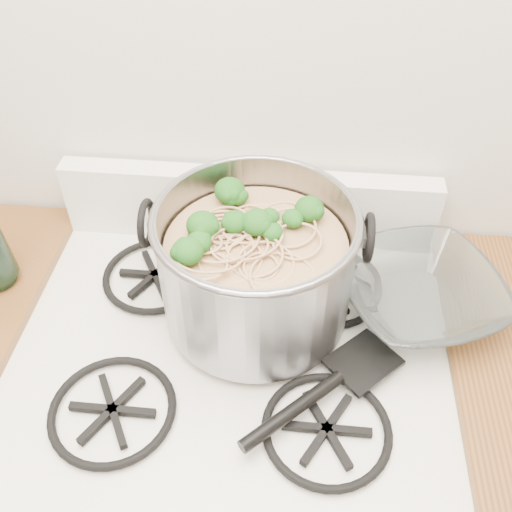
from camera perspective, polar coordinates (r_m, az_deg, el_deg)
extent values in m
plane|color=silver|center=(1.02, -0.74, 22.79)|extent=(3.60, 0.00, 3.60)
cube|color=white|center=(1.45, -1.90, -20.89)|extent=(0.76, 0.65, 0.81)
cube|color=white|center=(1.04, -2.51, -9.74)|extent=(0.76, 0.65, 0.04)
cube|color=black|center=(1.01, -2.56, -8.67)|extent=(0.60, 0.56, 0.02)
cube|color=silver|center=(1.54, -21.84, -17.28)|extent=(0.25, 0.65, 0.88)
cylinder|color=gray|center=(0.97, 0.00, -0.93)|extent=(0.33, 0.33, 0.22)
torus|color=gray|center=(0.90, 0.00, 3.83)|extent=(0.34, 0.34, 0.01)
torus|color=black|center=(0.94, -10.90, 3.25)|extent=(0.01, 0.08, 0.08)
torus|color=black|center=(0.92, 11.20, 1.82)|extent=(0.01, 0.08, 0.08)
cylinder|color=#A2794C|center=(0.99, 0.00, -2.11)|extent=(0.30, 0.30, 0.16)
sphere|color=#1C5516|center=(0.92, 0.00, 2.14)|extent=(0.04, 0.04, 0.04)
sphere|color=#1C5516|center=(0.92, 0.00, 2.14)|extent=(0.04, 0.04, 0.04)
sphere|color=#1C5516|center=(0.92, 0.00, 2.14)|extent=(0.04, 0.04, 0.04)
sphere|color=#1C5516|center=(0.92, 0.00, 2.14)|extent=(0.04, 0.04, 0.04)
sphere|color=#1C5516|center=(0.92, 0.00, 2.14)|extent=(0.04, 0.04, 0.04)
sphere|color=#1C5516|center=(0.92, 0.00, 2.14)|extent=(0.04, 0.04, 0.04)
sphere|color=#1C5516|center=(0.92, 0.00, 2.14)|extent=(0.04, 0.04, 0.04)
sphere|color=#1C5516|center=(0.92, 0.00, 2.14)|extent=(0.04, 0.04, 0.04)
sphere|color=#1C5516|center=(0.92, 0.00, 2.14)|extent=(0.04, 0.04, 0.04)
sphere|color=#1C5516|center=(0.92, 0.00, 2.14)|extent=(0.04, 0.04, 0.04)
sphere|color=#1C5516|center=(0.92, 0.00, 2.14)|extent=(0.04, 0.04, 0.04)
sphere|color=#1C5516|center=(0.92, 0.00, 2.14)|extent=(0.04, 0.04, 0.04)
sphere|color=#1C5516|center=(0.92, 0.00, 2.14)|extent=(0.04, 0.04, 0.04)
imported|color=white|center=(1.08, 15.81, -4.28)|extent=(0.15, 0.15, 0.03)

